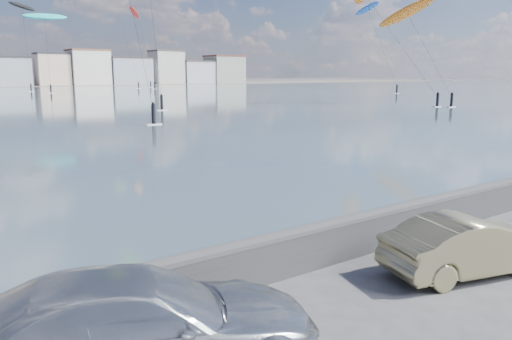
% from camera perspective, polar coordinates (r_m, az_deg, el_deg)
% --- Properties ---
extents(ground, '(700.00, 700.00, 0.00)m').
position_cam_1_polar(ground, '(9.13, 10.07, -18.47)').
color(ground, '#333335').
rests_on(ground, ground).
extents(seawall, '(400.00, 0.36, 1.08)m').
position_cam_1_polar(seawall, '(10.74, -0.31, -10.20)').
color(seawall, '#28282B').
rests_on(seawall, ground).
extents(car_silver, '(5.98, 3.96, 1.61)m').
position_cam_1_polar(car_silver, '(7.89, -13.43, -16.97)').
color(car_silver, '#A3A5A9').
rests_on(car_silver, ground).
extents(car_champagne, '(4.27, 2.42, 1.33)m').
position_cam_1_polar(car_champagne, '(12.31, 23.20, -7.90)').
color(car_champagne, tan).
rests_on(car_champagne, ground).
extents(kitesurfer_9, '(6.67, 12.27, 22.69)m').
position_cam_1_polar(kitesurfer_9, '(142.56, -25.18, 16.49)').
color(kitesurfer_9, black).
rests_on(kitesurfer_9, ground).
extents(kitesurfer_10, '(5.22, 15.50, 20.75)m').
position_cam_1_polar(kitesurfer_10, '(124.24, 12.63, 17.47)').
color(kitesurfer_10, blue).
rests_on(kitesurfer_10, ground).
extents(kitesurfer_11, '(10.83, 16.57, 19.18)m').
position_cam_1_polar(kitesurfer_11, '(136.89, -23.02, 15.79)').
color(kitesurfer_11, '#19BFBF').
rests_on(kitesurfer_11, ground).
extents(kitesurfer_13, '(6.77, 13.10, 25.69)m').
position_cam_1_polar(kitesurfer_13, '(172.95, -13.72, 16.95)').
color(kitesurfer_13, red).
rests_on(kitesurfer_13, ground).
extents(kitesurfer_15, '(5.79, 14.63, 15.81)m').
position_cam_1_polar(kitesurfer_15, '(79.65, 16.91, 16.75)').
color(kitesurfer_15, orange).
rests_on(kitesurfer_15, ground).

